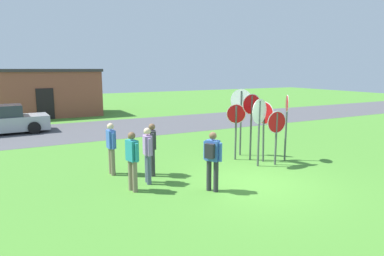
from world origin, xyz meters
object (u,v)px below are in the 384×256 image
person_in_blue (152,146)px  person_with_sunhat (132,158)px  person_near_signs (212,157)px  stop_sign_leaning_left (251,115)px  stop_sign_leaning_right (259,120)px  stop_sign_rear_right (236,122)px  person_on_left (111,146)px  parked_car_on_street (3,121)px  stop_sign_tallest (264,121)px  stop_sign_low_front (276,129)px  stop_sign_center_cluster (241,110)px  person_holding_notes (148,152)px  stop_sign_far_back (286,117)px

person_in_blue → person_with_sunhat: bearing=-132.9°
person_in_blue → person_near_signs: 2.35m
stop_sign_leaning_left → person_with_sunhat: size_ratio=1.47×
stop_sign_leaning_right → person_in_blue: bearing=168.3°
stop_sign_rear_right → stop_sign_leaning_right: stop_sign_leaning_right is taller
person_on_left → parked_car_on_street: bearing=108.1°
stop_sign_tallest → stop_sign_low_front: bearing=-76.3°
stop_sign_rear_right → stop_sign_leaning_right: (0.20, -1.08, 0.21)m
stop_sign_leaning_right → stop_sign_leaning_left: bearing=70.4°
stop_sign_leaning_left → stop_sign_center_cluster: bearing=83.9°
stop_sign_rear_right → stop_sign_leaning_left: bearing=-28.7°
stop_sign_rear_right → stop_sign_center_cluster: bearing=40.4°
stop_sign_tallest → stop_sign_leaning_right: 0.65m
person_in_blue → person_holding_notes: (-0.41, -0.67, 0.00)m
stop_sign_leaning_left → person_on_left: size_ratio=1.47×
person_in_blue → person_holding_notes: bearing=-121.4°
parked_car_on_street → person_on_left: size_ratio=2.59×
parked_car_on_street → person_holding_notes: (3.91, -11.11, 0.26)m
stop_sign_far_back → person_in_blue: stop_sign_far_back is taller
person_with_sunhat → person_in_blue: size_ratio=1.00×
person_holding_notes → stop_sign_far_back: bearing=0.7°
stop_sign_far_back → stop_sign_rear_right: (-1.60, 0.93, -0.19)m
person_holding_notes → parked_car_on_street: bearing=109.4°
stop_sign_leaning_right → person_on_left: stop_sign_leaning_right is taller
stop_sign_far_back → person_on_left: (-6.19, 1.31, -0.68)m
person_near_signs → stop_sign_center_cluster: bearing=43.7°
person_with_sunhat → person_on_left: same height
stop_sign_tallest → person_holding_notes: size_ratio=1.32×
person_in_blue → stop_sign_leaning_right: bearing=-11.7°
parked_car_on_street → person_in_blue: (4.32, -10.45, 0.26)m
stop_sign_leaning_left → parked_car_on_street: bearing=128.5°
person_with_sunhat → stop_sign_rear_right: bearing=17.6°
parked_car_on_street → stop_sign_rear_right: bearing=-52.5°
person_holding_notes → person_on_left: same height
person_in_blue → person_on_left: same height
stop_sign_tallest → person_near_signs: 3.75m
person_near_signs → stop_sign_far_back: bearing=20.6°
stop_sign_low_front → person_on_left: (-5.44, 1.63, -0.37)m
stop_sign_leaning_left → person_with_sunhat: bearing=-166.9°
stop_sign_far_back → stop_sign_tallest: bearing=166.1°
stop_sign_leaning_left → person_near_signs: size_ratio=1.47×
stop_sign_tallest → person_in_blue: size_ratio=1.32×
person_with_sunhat → person_in_blue: bearing=47.1°
parked_car_on_street → person_on_left: bearing=-71.9°
stop_sign_far_back → person_in_blue: size_ratio=1.45×
stop_sign_far_back → person_holding_notes: 5.51m
stop_sign_low_front → stop_sign_rear_right: bearing=124.4°
person_holding_notes → stop_sign_center_cluster: bearing=18.4°
stop_sign_low_front → parked_car_on_street: bearing=127.2°
stop_sign_low_front → person_with_sunhat: bearing=-178.1°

